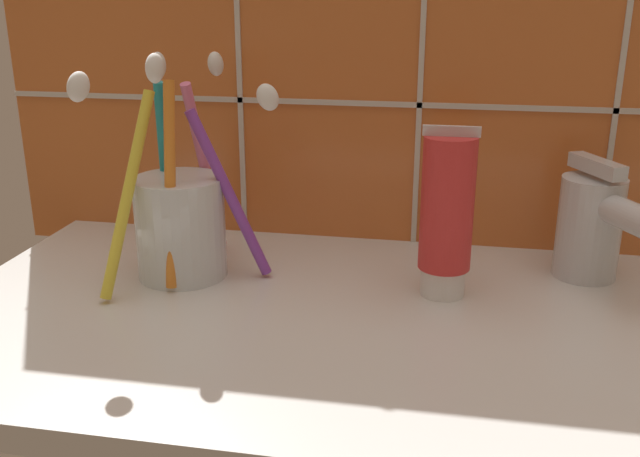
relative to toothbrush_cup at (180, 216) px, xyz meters
The scene contains 5 objects.
sink_counter 19.13cm from the toothbrush_cup, 16.94° to the right, with size 68.26×35.74×2.00cm, color silver.
tile_wall_backsplash 25.12cm from the toothbrush_cup, 36.61° to the left, with size 78.26×1.72×40.35cm.
toothbrush_cup is the anchor object (origin of this frame).
toothpaste_tube 22.11cm from the toothbrush_cup, ahead, with size 4.35×4.14×13.73cm.
sink_faucet 34.76cm from the toothbrush_cup, ahead, with size 7.46×11.52×10.27cm.
Camera 1 is at (4.87, -48.67, 25.62)cm, focal length 40.00 mm.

